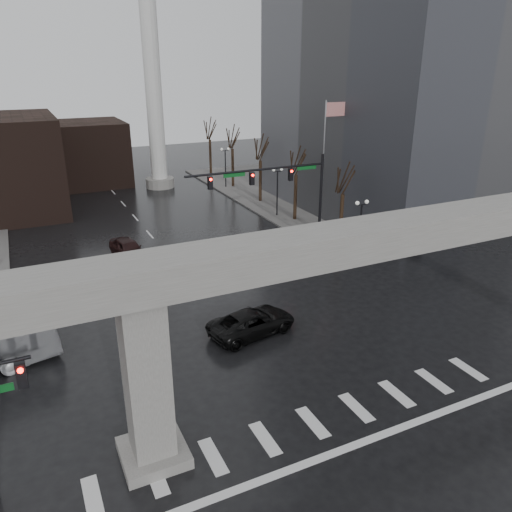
% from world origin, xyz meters
% --- Properties ---
extents(ground, '(160.00, 160.00, 0.00)m').
position_xyz_m(ground, '(0.00, 0.00, 0.00)').
color(ground, black).
rests_on(ground, ground).
extents(sidewalk_ne, '(28.00, 36.00, 0.15)m').
position_xyz_m(sidewalk_ne, '(26.00, 36.00, 0.07)').
color(sidewalk_ne, '#625F5D').
rests_on(sidewalk_ne, ground).
extents(elevated_guideway, '(48.00, 2.60, 8.70)m').
position_xyz_m(elevated_guideway, '(1.26, 0.00, 6.88)').
color(elevated_guideway, gray).
rests_on(elevated_guideway, ground).
extents(building_far_mid, '(10.00, 10.00, 8.00)m').
position_xyz_m(building_far_mid, '(-2.00, 52.00, 4.00)').
color(building_far_mid, black).
rests_on(building_far_mid, ground).
extents(smokestack, '(3.60, 3.60, 30.00)m').
position_xyz_m(smokestack, '(6.00, 46.00, 13.35)').
color(smokestack, silver).
rests_on(smokestack, ground).
extents(signal_mast_arm, '(12.12, 0.43, 8.00)m').
position_xyz_m(signal_mast_arm, '(8.99, 18.80, 5.83)').
color(signal_mast_arm, black).
rests_on(signal_mast_arm, ground).
extents(flagpole_assembly, '(2.06, 0.12, 12.00)m').
position_xyz_m(flagpole_assembly, '(15.29, 22.00, 7.53)').
color(flagpole_assembly, silver).
rests_on(flagpole_assembly, ground).
extents(lamp_right_0, '(1.22, 0.32, 5.11)m').
position_xyz_m(lamp_right_0, '(13.50, 14.00, 3.47)').
color(lamp_right_0, black).
rests_on(lamp_right_0, ground).
extents(lamp_right_1, '(1.22, 0.32, 5.11)m').
position_xyz_m(lamp_right_1, '(13.50, 28.00, 3.47)').
color(lamp_right_1, black).
rests_on(lamp_right_1, ground).
extents(lamp_right_2, '(1.22, 0.32, 5.11)m').
position_xyz_m(lamp_right_2, '(13.50, 42.00, 3.47)').
color(lamp_right_2, black).
rests_on(lamp_right_2, ground).
extents(tree_right_0, '(1.09, 1.58, 7.50)m').
position_xyz_m(tree_right_0, '(14.53, 18.02, 2.79)').
color(tree_right_0, black).
rests_on(tree_right_0, ground).
extents(tree_right_1, '(1.09, 1.61, 7.67)m').
position_xyz_m(tree_right_1, '(14.53, 26.02, 2.85)').
color(tree_right_1, black).
rests_on(tree_right_1, ground).
extents(tree_right_2, '(1.10, 1.63, 7.85)m').
position_xyz_m(tree_right_2, '(14.53, 34.02, 2.91)').
color(tree_right_2, black).
rests_on(tree_right_2, ground).
extents(tree_right_3, '(1.11, 1.66, 8.02)m').
position_xyz_m(tree_right_3, '(14.53, 42.02, 2.98)').
color(tree_right_3, black).
rests_on(tree_right_3, ground).
extents(tree_right_4, '(1.12, 1.69, 8.19)m').
position_xyz_m(tree_right_4, '(14.53, 50.02, 3.04)').
color(tree_right_4, black).
rests_on(tree_right_4, ground).
extents(pickup_truck, '(5.73, 3.37, 1.50)m').
position_xyz_m(pickup_truck, '(0.91, 7.32, 0.75)').
color(pickup_truck, black).
rests_on(pickup_truck, ground).
extents(far_car, '(2.74, 4.88, 1.57)m').
position_xyz_m(far_car, '(-3.04, 22.93, 0.78)').
color(far_car, black).
rests_on(far_car, ground).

